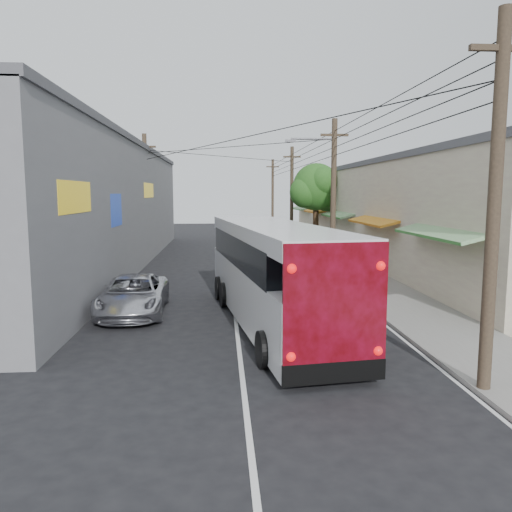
{
  "coord_description": "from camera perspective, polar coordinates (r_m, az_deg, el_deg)",
  "views": [
    {
      "loc": [
        -0.46,
        -12.03,
        4.32
      ],
      "look_at": [
        0.87,
        7.08,
        1.9
      ],
      "focal_mm": 35.0,
      "sensor_mm": 36.0,
      "label": 1
    }
  ],
  "objects": [
    {
      "name": "pedestrian_near",
      "position": [
        22.39,
        13.53,
        -1.58
      ],
      "size": [
        0.73,
        0.6,
        1.73
      ],
      "primitive_type": "imported",
      "rotation": [
        0.0,
        0.0,
        3.48
      ],
      "color": "pink",
      "rests_on": "sidewalk"
    },
    {
      "name": "utility_poles",
      "position": [
        32.56,
        2.37,
        6.84
      ],
      "size": [
        11.8,
        45.28,
        8.0
      ],
      "color": "#473828",
      "rests_on": "ground"
    },
    {
      "name": "parked_car_far",
      "position": [
        42.52,
        2.88,
        2.41
      ],
      "size": [
        2.27,
        4.96,
        1.58
      ],
      "primitive_type": "imported",
      "rotation": [
        0.0,
        0.0,
        0.13
      ],
      "color": "#222227",
      "rests_on": "ground"
    },
    {
      "name": "street_tree",
      "position": [
        38.75,
        6.99,
        7.65
      ],
      "size": [
        4.4,
        4.0,
        6.6
      ],
      "color": "#3F2B19",
      "rests_on": "ground"
    },
    {
      "name": "sidewalk",
      "position": [
        33.05,
        8.21,
        -0.29
      ],
      "size": [
        3.0,
        80.0,
        0.12
      ],
      "primitive_type": "cube",
      "color": "slate",
      "rests_on": "ground"
    },
    {
      "name": "pedestrian_far",
      "position": [
        27.2,
        13.3,
        -0.26
      ],
      "size": [
        0.83,
        0.7,
        1.53
      ],
      "primitive_type": "imported",
      "rotation": [
        0.0,
        0.0,
        3.32
      ],
      "color": "#91AAD3",
      "rests_on": "sidewalk"
    },
    {
      "name": "coach_bus",
      "position": [
        16.42,
        1.84,
        -1.92
      ],
      "size": [
        3.93,
        11.76,
        3.33
      ],
      "rotation": [
        0.0,
        0.0,
        0.14
      ],
      "color": "silver",
      "rests_on": "ground"
    },
    {
      "name": "ground",
      "position": [
        12.79,
        -1.72,
        -12.55
      ],
      "size": [
        120.0,
        120.0,
        0.0
      ],
      "primitive_type": "plane",
      "color": "black",
      "rests_on": "ground"
    },
    {
      "name": "parked_suv",
      "position": [
        27.96,
        4.82,
        0.18
      ],
      "size": [
        3.04,
        6.53,
        1.85
      ],
      "primitive_type": "imported",
      "rotation": [
        0.0,
        0.0,
        0.07
      ],
      "color": "gray",
      "rests_on": "ground"
    },
    {
      "name": "building_right",
      "position": [
        35.93,
        14.67,
        5.09
      ],
      "size": [
        7.09,
        40.0,
        6.25
      ],
      "color": "beige",
      "rests_on": "ground"
    },
    {
      "name": "building_left",
      "position": [
        31.09,
        -19.05,
        5.56
      ],
      "size": [
        7.2,
        36.0,
        7.25
      ],
      "color": "slate",
      "rests_on": "ground"
    },
    {
      "name": "jeepney",
      "position": [
        18.5,
        -13.84,
        -4.36
      ],
      "size": [
        2.45,
        5.0,
        1.37
      ],
      "primitive_type": "imported",
      "rotation": [
        0.0,
        0.0,
        0.04
      ],
      "color": "silver",
      "rests_on": "ground"
    },
    {
      "name": "parked_car_mid",
      "position": [
        36.74,
        2.93,
        1.49
      ],
      "size": [
        1.72,
        4.04,
        1.36
      ],
      "primitive_type": "imported",
      "rotation": [
        0.0,
        0.0,
        0.03
      ],
      "color": "#26262B",
      "rests_on": "ground"
    }
  ]
}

